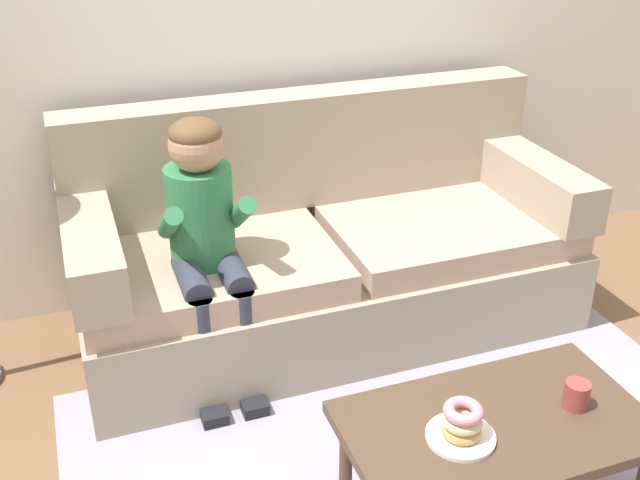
# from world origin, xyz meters

# --- Properties ---
(ground) EXTENTS (10.00, 10.00, 0.00)m
(ground) POSITION_xyz_m (0.00, 0.00, 0.00)
(ground) COLOR brown
(couch) EXTENTS (2.20, 0.90, 1.02)m
(couch) POSITION_xyz_m (-0.00, 0.86, 0.36)
(couch) COLOR tan
(couch) RESTS_ON ground
(coffee_table) EXTENTS (0.95, 0.55, 0.41)m
(coffee_table) POSITION_xyz_m (0.08, -0.45, 0.37)
(coffee_table) COLOR #4C3828
(coffee_table) RESTS_ON ground
(person_child) EXTENTS (0.34, 0.58, 1.10)m
(person_child) POSITION_xyz_m (-0.58, 0.64, 0.67)
(person_child) COLOR #337A4C
(person_child) RESTS_ON ground
(plate) EXTENTS (0.21, 0.21, 0.01)m
(plate) POSITION_xyz_m (-0.06, -0.47, 0.42)
(plate) COLOR white
(plate) RESTS_ON coffee_table
(donut) EXTENTS (0.17, 0.17, 0.04)m
(donut) POSITION_xyz_m (-0.06, -0.47, 0.44)
(donut) COLOR tan
(donut) RESTS_ON plate
(donut_second) EXTENTS (0.17, 0.17, 0.04)m
(donut_second) POSITION_xyz_m (-0.06, -0.47, 0.48)
(donut_second) COLOR beige
(donut_second) RESTS_ON donut
(donut_third) EXTENTS (0.16, 0.16, 0.04)m
(donut_third) POSITION_xyz_m (-0.06, -0.47, 0.52)
(donut_third) COLOR pink
(donut_third) RESTS_ON donut_second
(mug) EXTENTS (0.08, 0.08, 0.09)m
(mug) POSITION_xyz_m (0.35, -0.47, 0.46)
(mug) COLOR #993D38
(mug) RESTS_ON coffee_table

